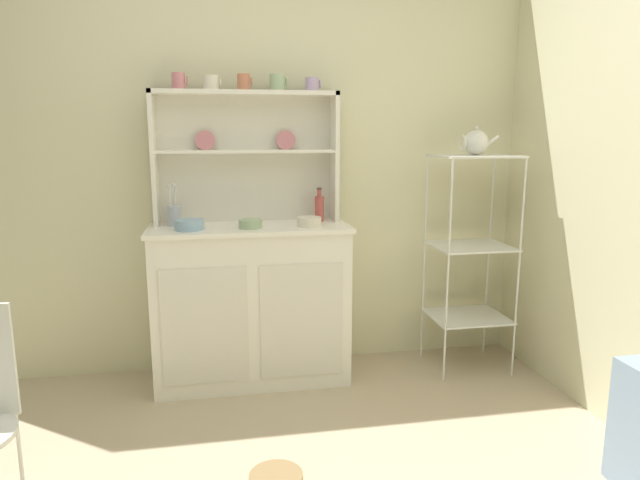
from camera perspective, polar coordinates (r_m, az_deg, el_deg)
wall_back at (r=3.34m, az=-6.38°, el=8.11°), size 3.84×0.05×2.50m
hutch_cabinet at (r=3.21m, az=-7.00°, el=-6.30°), size 1.10×0.45×0.90m
hutch_shelf_unit at (r=3.24m, az=-7.55°, el=9.37°), size 1.03×0.18×0.73m
bakers_rack at (r=3.40m, az=15.15°, el=0.07°), size 0.45×0.38×1.28m
cup_rose_0 at (r=3.20m, az=-14.21°, el=15.44°), size 0.08×0.07×0.09m
cup_cream_1 at (r=3.20m, az=-11.03°, el=15.46°), size 0.10×0.08×0.08m
cup_terracotta_2 at (r=3.20m, az=-7.77°, el=15.66°), size 0.08×0.07×0.09m
cup_sage_3 at (r=3.22m, az=-4.36°, el=15.71°), size 0.10×0.08×0.09m
cup_lilac_4 at (r=3.25m, az=-0.80°, el=15.59°), size 0.09×0.07×0.08m
bowl_mixing_large at (r=3.03m, az=-13.20°, el=1.52°), size 0.16×0.16×0.06m
bowl_floral_medium at (r=3.04m, az=-7.12°, el=1.66°), size 0.13×0.13×0.05m
bowl_cream_small at (r=3.07m, az=-1.11°, el=1.88°), size 0.13×0.13×0.05m
jam_bottle at (r=3.23m, az=-0.08°, el=3.31°), size 0.05×0.05×0.20m
utensil_jar at (r=3.18m, az=-14.65°, el=2.47°), size 0.08×0.08×0.23m
porcelain_teapot at (r=3.35m, az=15.60°, el=9.55°), size 0.23×0.14×0.16m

